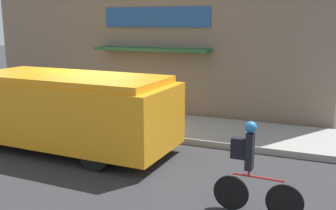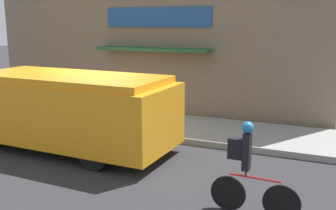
# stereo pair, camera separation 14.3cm
# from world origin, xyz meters

# --- Properties ---
(ground_plane) EXTENTS (70.00, 70.00, 0.00)m
(ground_plane) POSITION_xyz_m (0.00, 0.00, 0.00)
(ground_plane) COLOR #2B2B2D
(sidewalk) EXTENTS (28.00, 2.57, 0.17)m
(sidewalk) POSITION_xyz_m (0.00, 1.28, 0.08)
(sidewalk) COLOR gray
(sidewalk) RESTS_ON ground_plane
(storefront) EXTENTS (12.61, 0.93, 5.57)m
(storefront) POSITION_xyz_m (0.02, 2.88, 2.78)
(storefront) COLOR #756656
(storefront) RESTS_ON ground_plane
(school_bus) EXTENTS (7.03, 2.81, 1.96)m
(school_bus) POSITION_xyz_m (-0.39, -1.51, 1.03)
(school_bus) COLOR orange
(school_bus) RESTS_ON ground_plane
(cyclist) EXTENTS (1.55, 0.20, 1.65)m
(cyclist) POSITION_xyz_m (4.98, -3.21, 0.80)
(cyclist) COLOR black
(cyclist) RESTS_ON ground_plane
(trash_bin) EXTENTS (0.49, 0.49, 0.80)m
(trash_bin) POSITION_xyz_m (-0.15, 2.18, 0.57)
(trash_bin) COLOR #38383D
(trash_bin) RESTS_ON sidewalk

